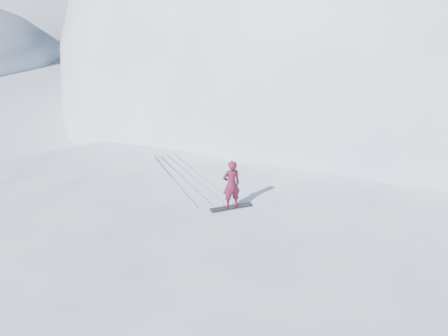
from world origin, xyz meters
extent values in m
plane|color=white|center=(0.00, 0.00, 0.00)|extent=(400.00, 400.00, 0.00)
ellipsoid|color=white|center=(1.00, 3.00, 0.00)|extent=(36.00, 28.00, 4.80)
ellipsoid|color=white|center=(22.00, 26.00, 0.00)|extent=(60.00, 56.00, 56.00)
ellipsoid|color=white|center=(10.00, 20.00, 0.00)|extent=(28.00, 24.00, 18.00)
ellipsoid|color=white|center=(5.00, -3.00, 0.00)|extent=(5.00, 4.50, 0.70)
ellipsoid|color=white|center=(-2.00, 6.00, 0.00)|extent=(7.00, 6.30, 1.00)
ellipsoid|color=white|center=(7.00, 4.00, 0.00)|extent=(4.00, 3.60, 0.60)
cube|color=black|center=(-0.27, 1.78, 2.41)|extent=(1.56, 0.42, 0.03)
imported|color=maroon|center=(-0.27, 1.78, 3.29)|extent=(0.67, 0.47, 1.73)
cube|color=silver|center=(-1.97, 5.00, 2.42)|extent=(1.08, 5.92, 0.04)
cube|color=silver|center=(-1.58, 5.00, 2.42)|extent=(1.37, 5.87, 0.04)
cube|color=silver|center=(-1.17, 5.00, 2.42)|extent=(1.48, 5.84, 0.04)
cube|color=silver|center=(-0.82, 5.00, 2.42)|extent=(1.45, 5.85, 0.04)
camera|label=1|loc=(-4.02, -11.37, 9.53)|focal=35.00mm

